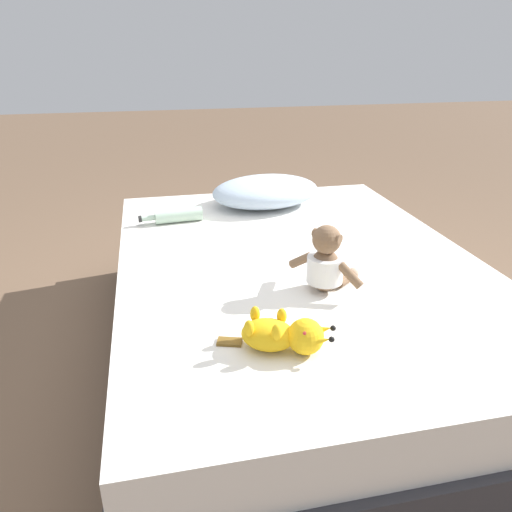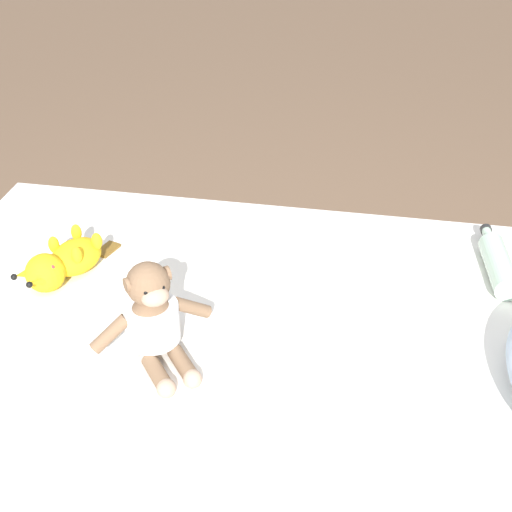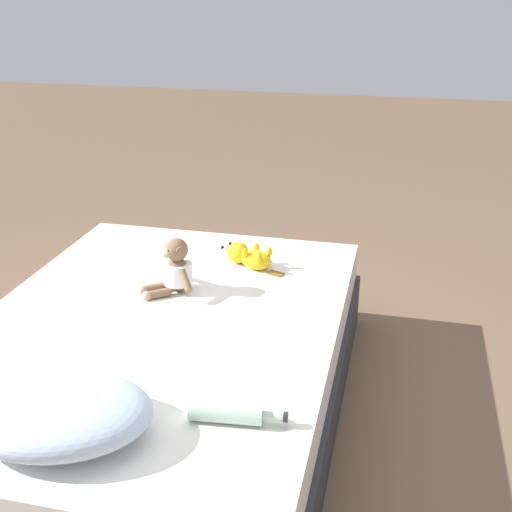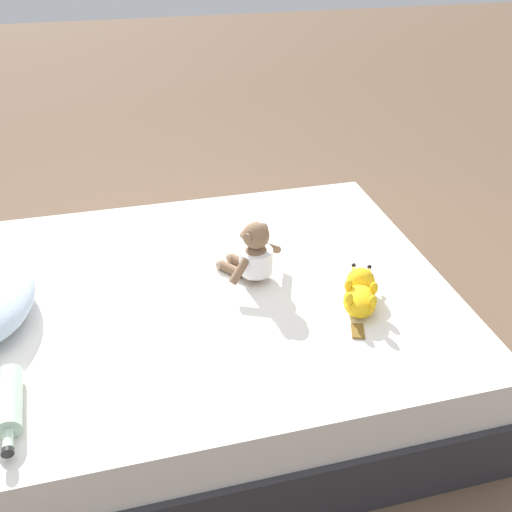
{
  "view_description": "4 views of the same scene",
  "coord_description": "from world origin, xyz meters",
  "px_view_note": "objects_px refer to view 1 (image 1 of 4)",
  "views": [
    {
      "loc": [
        -0.54,
        -1.69,
        1.22
      ],
      "look_at": [
        -0.2,
        -0.15,
        0.53
      ],
      "focal_mm": 34.84,
      "sensor_mm": 36.0,
      "label": 1
    },
    {
      "loc": [
        1.13,
        0.16,
        1.5
      ],
      "look_at": [
        -0.22,
        -0.08,
        0.56
      ],
      "focal_mm": 48.6,
      "sensor_mm": 36.0,
      "label": 2
    },
    {
      "loc": [
        -0.87,
        2.03,
        1.65
      ],
      "look_at": [
        -0.26,
        -0.57,
        0.49
      ],
      "focal_mm": 45.47,
      "sensor_mm": 36.0,
      "label": 3
    },
    {
      "loc": [
        -1.57,
        0.11,
        1.61
      ],
      "look_at": [
        0.01,
        -0.28,
        0.53
      ],
      "focal_mm": 38.1,
      "sensor_mm": 36.0,
      "label": 4
    }
  ],
  "objects_px": {
    "bed": "(297,308)",
    "plush_yellow_creature": "(284,335)",
    "plush_monkey": "(327,263)",
    "glass_bottle": "(177,215)",
    "pillow": "(266,191)"
  },
  "relations": [
    {
      "from": "bed",
      "to": "plush_yellow_creature",
      "type": "height_order",
      "value": "plush_yellow_creature"
    },
    {
      "from": "pillow",
      "to": "plush_monkey",
      "type": "distance_m",
      "value": 0.96
    },
    {
      "from": "bed",
      "to": "glass_bottle",
      "type": "xyz_separation_m",
      "value": [
        -0.43,
        0.52,
        0.25
      ]
    },
    {
      "from": "glass_bottle",
      "to": "plush_yellow_creature",
      "type": "bearing_deg",
      "value": -79.15
    },
    {
      "from": "bed",
      "to": "pillow",
      "type": "bearing_deg",
      "value": 87.44
    },
    {
      "from": "plush_yellow_creature",
      "to": "plush_monkey",
      "type": "bearing_deg",
      "value": 53.55
    },
    {
      "from": "pillow",
      "to": "plush_yellow_creature",
      "type": "distance_m",
      "value": 1.3
    },
    {
      "from": "plush_yellow_creature",
      "to": "bed",
      "type": "bearing_deg",
      "value": 69.45
    },
    {
      "from": "pillow",
      "to": "plush_yellow_creature",
      "type": "xyz_separation_m",
      "value": [
        -0.25,
        -1.27,
        -0.03
      ]
    },
    {
      "from": "plush_monkey",
      "to": "plush_yellow_creature",
      "type": "bearing_deg",
      "value": -126.45
    },
    {
      "from": "plush_yellow_creature",
      "to": "glass_bottle",
      "type": "relative_size",
      "value": 1.07
    },
    {
      "from": "bed",
      "to": "glass_bottle",
      "type": "height_order",
      "value": "glass_bottle"
    },
    {
      "from": "pillow",
      "to": "plush_monkey",
      "type": "bearing_deg",
      "value": -90.94
    },
    {
      "from": "bed",
      "to": "plush_yellow_creature",
      "type": "relative_size",
      "value": 6.16
    },
    {
      "from": "plush_monkey",
      "to": "glass_bottle",
      "type": "height_order",
      "value": "plush_monkey"
    }
  ]
}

